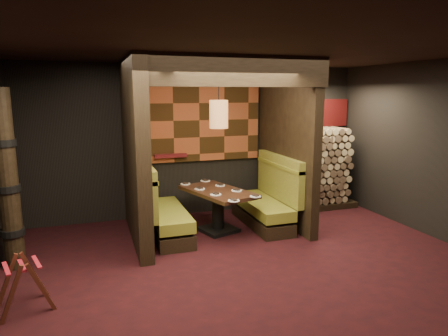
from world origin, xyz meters
TOP-DOWN VIEW (x-y plane):
  - floor at (0.00, 0.00)m, footprint 6.50×5.50m
  - ceiling at (0.00, 0.00)m, footprint 6.50×5.50m
  - wall_back at (0.00, 2.76)m, footprint 6.50×0.02m
  - wall_front at (0.00, -2.76)m, footprint 6.50×0.02m
  - partition_left at (-1.35, 1.65)m, footprint 0.20×2.20m
  - partition_right at (1.30, 1.70)m, footprint 0.15×2.10m
  - header_beam at (-0.02, 0.70)m, footprint 2.85×0.18m
  - tapa_back_panel at (-0.02, 2.71)m, footprint 2.40×0.06m
  - tapa_side_panel at (-1.23, 1.82)m, footprint 0.04×1.85m
  - lacquer_shelf at (-0.60, 2.65)m, footprint 0.60×0.12m
  - booth_bench_left at (-0.96, 1.65)m, footprint 0.68×1.60m
  - booth_bench_right at (0.93, 1.65)m, footprint 0.68×1.60m
  - dining_table at (-0.01, 1.58)m, footprint 1.13×1.53m
  - place_settings at (-0.01, 1.58)m, footprint 1.02×1.65m
  - pendant_lamp at (-0.01, 1.53)m, footprint 0.30×0.30m
  - luggage_rack at (-2.77, -0.13)m, footprint 0.67×0.55m
  - totem_column at (-3.05, 1.10)m, footprint 0.31×0.31m
  - firewood_stack at (2.29, 2.35)m, footprint 1.73×0.70m
  - mosaic_header at (2.29, 2.68)m, footprint 1.83×0.10m
  - bay_front_post at (1.39, 1.96)m, footprint 0.08×0.08m

SIDE VIEW (x-z plane):
  - floor at x=0.00m, z-range -0.02..0.00m
  - luggage_rack at x=-2.77m, z-range 0.00..0.63m
  - booth_bench_left at x=-0.96m, z-range -0.17..0.97m
  - booth_bench_right at x=0.93m, z-range -0.17..0.97m
  - dining_table at x=-0.01m, z-range 0.13..0.85m
  - place_settings at x=-0.01m, z-range 0.72..0.75m
  - firewood_stack at x=2.29m, z-range 0.00..1.64m
  - lacquer_shelf at x=-0.60m, z-range 1.15..1.21m
  - totem_column at x=-3.05m, z-range -0.01..2.39m
  - wall_back at x=0.00m, z-range 0.00..2.85m
  - wall_front at x=0.00m, z-range 0.00..2.85m
  - partition_left at x=-1.35m, z-range 0.00..2.85m
  - partition_right at x=1.30m, z-range 0.00..2.85m
  - bay_front_post at x=1.39m, z-range 0.00..2.85m
  - tapa_back_panel at x=-0.02m, z-range 1.04..2.60m
  - tapa_side_panel at x=-1.23m, z-range 1.12..2.58m
  - mosaic_header at x=2.29m, z-range 1.64..2.20m
  - pendant_lamp at x=-0.01m, z-range 1.45..2.53m
  - header_beam at x=-0.02m, z-range 2.41..2.85m
  - ceiling at x=0.00m, z-range 2.85..2.87m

